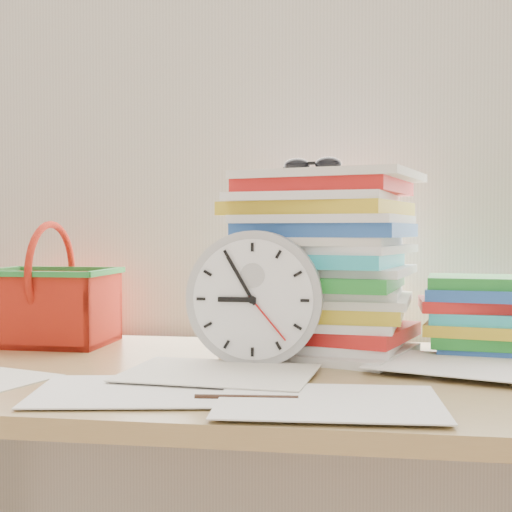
% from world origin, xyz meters
% --- Properties ---
extents(curtain, '(2.40, 0.01, 2.50)m').
position_xyz_m(curtain, '(0.00, 1.98, 1.30)').
color(curtain, beige).
rests_on(curtain, room_shell).
extents(desk, '(1.40, 0.70, 0.75)m').
position_xyz_m(desk, '(0.00, 1.60, 0.68)').
color(desk, '#997B47').
rests_on(desk, ground).
extents(paper_stack, '(0.40, 0.35, 0.35)m').
position_xyz_m(paper_stack, '(0.12, 1.78, 0.92)').
color(paper_stack, white).
rests_on(paper_stack, desk).
extents(clock, '(0.24, 0.05, 0.24)m').
position_xyz_m(clock, '(0.01, 1.64, 0.87)').
color(clock, '#AFAFAF').
rests_on(clock, desk).
extents(sunglasses, '(0.15, 0.14, 0.03)m').
position_xyz_m(sunglasses, '(0.10, 1.77, 1.11)').
color(sunglasses, black).
rests_on(sunglasses, paper_stack).
extents(book_stack, '(0.27, 0.21, 0.15)m').
position_xyz_m(book_stack, '(0.44, 1.79, 0.83)').
color(book_stack, white).
rests_on(book_stack, desk).
extents(basket, '(0.25, 0.20, 0.25)m').
position_xyz_m(basket, '(-0.45, 1.81, 0.88)').
color(basket, red).
rests_on(basket, desk).
extents(pen, '(0.14, 0.02, 0.01)m').
position_xyz_m(pen, '(0.04, 1.37, 0.75)').
color(pen, black).
rests_on(pen, desk).
extents(scattered_papers, '(1.26, 0.42, 0.02)m').
position_xyz_m(scattered_papers, '(0.00, 1.60, 0.76)').
color(scattered_papers, white).
rests_on(scattered_papers, desk).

